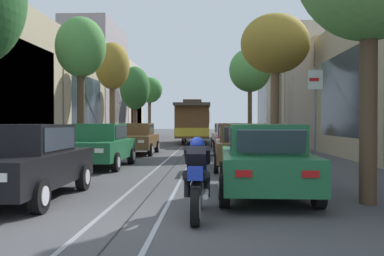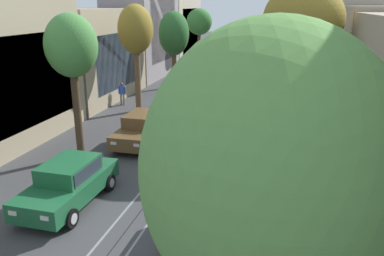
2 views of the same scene
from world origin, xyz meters
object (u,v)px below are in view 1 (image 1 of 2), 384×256
(parked_car_maroon_mid_right, at_px, (234,140))
(motorcycle_with_rider, at_px, (197,179))
(parked_car_brown_second_right, at_px, (242,146))
(street_tree_kerb_left_mid, at_px, (112,68))
(parked_car_green_near_right, at_px, (264,160))
(pedestrian_on_right_pavement, at_px, (92,133))
(street_tree_kerb_left_fourth, at_px, (135,89))
(cable_car_trolley, at_px, (193,122))
(street_tree_kerb_right_mid, at_px, (250,71))
(parked_car_brown_fifth_right, at_px, (228,134))
(street_tree_kerb_left_far, at_px, (150,91))
(street_sign_post, at_px, (315,114))
(street_tree_kerb_left_second, at_px, (81,49))
(parked_car_white_fourth_right, at_px, (228,136))
(pedestrian_on_left_pavement, at_px, (302,136))
(street_tree_kerb_right_second, at_px, (275,45))
(parked_car_black_near_left, at_px, (23,162))
(parked_car_green_second_left, at_px, (100,145))
(parked_car_brown_mid_left, at_px, (137,139))

(parked_car_maroon_mid_right, height_order, motorcycle_with_rider, parked_car_maroon_mid_right)
(parked_car_brown_second_right, distance_m, street_tree_kerb_left_mid, 15.44)
(parked_car_green_near_right, height_order, pedestrian_on_right_pavement, pedestrian_on_right_pavement)
(street_tree_kerb_left_fourth, bearing_deg, cable_car_trolley, -23.63)
(street_tree_kerb_right_mid, bearing_deg, parked_car_green_near_right, -94.54)
(street_tree_kerb_left_fourth, xyz_separation_m, motorcycle_with_rider, (6.11, -28.43, -3.80))
(parked_car_maroon_mid_right, height_order, parked_car_brown_fifth_right, same)
(street_tree_kerb_left_far, relative_size, street_tree_kerb_right_mid, 0.77)
(street_sign_post, bearing_deg, street_tree_kerb_left_second, 134.21)
(parked_car_green_near_right, distance_m, street_sign_post, 2.20)
(parked_car_brown_second_right, bearing_deg, pedestrian_on_right_pavement, 123.29)
(parked_car_white_fourth_right, bearing_deg, pedestrian_on_left_pavement, -14.43)
(street_tree_kerb_right_second, bearing_deg, parked_car_brown_second_right, -104.88)
(parked_car_black_near_left, relative_size, street_tree_kerb_right_second, 0.56)
(parked_car_green_second_left, distance_m, motorcycle_with_rider, 8.85)
(parked_car_white_fourth_right, distance_m, pedestrian_on_left_pavement, 4.27)
(street_tree_kerb_left_far, bearing_deg, parked_car_maroon_mid_right, -72.95)
(street_tree_kerb_left_far, bearing_deg, parked_car_green_second_left, -85.28)
(street_tree_kerb_right_mid, height_order, motorcycle_with_rider, street_tree_kerb_right_mid)
(parked_car_black_near_left, xyz_separation_m, street_sign_post, (6.50, 1.93, 1.04))
(parked_car_white_fourth_right, height_order, motorcycle_with_rider, parked_car_white_fourth_right)
(street_tree_kerb_left_second, relative_size, pedestrian_on_right_pavement, 4.07)
(parked_car_black_near_left, bearing_deg, street_tree_kerb_right_second, 64.43)
(parked_car_brown_second_right, height_order, street_tree_kerb_right_second, street_tree_kerb_right_second)
(parked_car_white_fourth_right, bearing_deg, parked_car_green_second_left, -115.65)
(parked_car_brown_mid_left, bearing_deg, parked_car_green_second_left, -91.84)
(parked_car_green_second_left, bearing_deg, parked_car_brown_second_right, -4.13)
(parked_car_brown_mid_left, xyz_separation_m, cable_car_trolley, (2.41, 11.77, 0.86))
(parked_car_brown_fifth_right, height_order, pedestrian_on_right_pavement, pedestrian_on_right_pavement)
(parked_car_black_near_left, bearing_deg, street_tree_kerb_left_fourth, 95.12)
(parked_car_white_fourth_right, xyz_separation_m, street_tree_kerb_left_fourth, (-7.38, 9.95, 3.65))
(parked_car_maroon_mid_right, relative_size, parked_car_brown_fifth_right, 1.00)
(street_tree_kerb_right_mid, height_order, pedestrian_on_left_pavement, street_tree_kerb_right_mid)
(street_tree_kerb_right_mid, height_order, cable_car_trolley, street_tree_kerb_right_mid)
(parked_car_brown_fifth_right, distance_m, street_tree_kerb_left_fourth, 9.56)
(parked_car_brown_second_right, distance_m, parked_car_white_fourth_right, 10.83)
(parked_car_green_near_right, relative_size, street_tree_kerb_left_mid, 0.64)
(parked_car_white_fourth_right, bearing_deg, cable_car_trolley, 107.19)
(parked_car_black_near_left, distance_m, street_tree_kerb_right_second, 18.27)
(parked_car_white_fourth_right, xyz_separation_m, street_tree_kerb_left_second, (-7.00, -6.29, 4.19))
(parked_car_green_second_left, distance_m, parked_car_maroon_mid_right, 7.27)
(cable_car_trolley, bearing_deg, street_tree_kerb_left_second, -108.06)
(street_tree_kerb_left_far, bearing_deg, cable_car_trolley, -66.35)
(parked_car_brown_second_right, bearing_deg, street_sign_post, -70.52)
(pedestrian_on_left_pavement, height_order, street_sign_post, street_sign_post)
(parked_car_green_second_left, distance_m, street_tree_kerb_left_mid, 13.39)
(parked_car_brown_second_right, height_order, street_tree_kerb_left_fourth, street_tree_kerb_left_fourth)
(parked_car_brown_fifth_right, height_order, street_sign_post, street_sign_post)
(pedestrian_on_left_pavement, bearing_deg, street_tree_kerb_left_far, 119.62)
(parked_car_white_fourth_right, bearing_deg, street_tree_kerb_right_second, -24.82)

